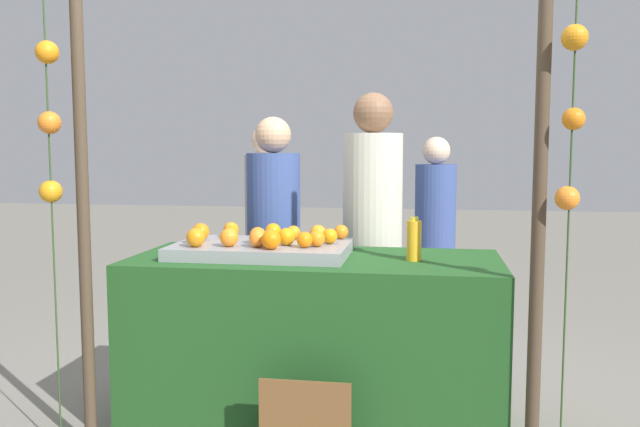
# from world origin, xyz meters

# --- Properties ---
(ground_plane) EXTENTS (24.00, 24.00, 0.00)m
(ground_plane) POSITION_xyz_m (0.00, 0.00, 0.00)
(ground_plane) COLOR gray
(stall_counter) EXTENTS (1.80, 0.77, 0.86)m
(stall_counter) POSITION_xyz_m (0.00, 0.00, 0.43)
(stall_counter) COLOR #1E4C1E
(stall_counter) RESTS_ON ground_plane
(orange_tray) EXTENTS (0.86, 0.55, 0.06)m
(orange_tray) POSITION_xyz_m (-0.27, 0.01, 0.89)
(orange_tray) COLOR gray
(orange_tray) RESTS_ON stall_counter
(orange_0) EXTENTS (0.08, 0.08, 0.08)m
(orange_0) POSITION_xyz_m (0.07, 0.05, 0.96)
(orange_0) COLOR orange
(orange_0) RESTS_ON orange_tray
(orange_1) EXTENTS (0.09, 0.09, 0.09)m
(orange_1) POSITION_xyz_m (-0.55, -0.16, 0.97)
(orange_1) COLOR orange
(orange_1) RESTS_ON orange_tray
(orange_2) EXTENTS (0.08, 0.08, 0.08)m
(orange_2) POSITION_xyz_m (-0.22, -0.04, 0.96)
(orange_2) COLOR orange
(orange_2) RESTS_ON orange_tray
(orange_3) EXTENTS (0.08, 0.08, 0.08)m
(orange_3) POSITION_xyz_m (-0.49, 0.20, 0.96)
(orange_3) COLOR orange
(orange_3) RESTS_ON orange_tray
(orange_4) EXTENTS (0.07, 0.07, 0.07)m
(orange_4) POSITION_xyz_m (-0.46, 0.12, 0.96)
(orange_4) COLOR orange
(orange_4) RESTS_ON orange_tray
(orange_5) EXTENTS (0.09, 0.09, 0.09)m
(orange_5) POSITION_xyz_m (-0.61, 0.07, 0.96)
(orange_5) COLOR orange
(orange_5) RESTS_ON orange_tray
(orange_6) EXTENTS (0.09, 0.09, 0.09)m
(orange_6) POSITION_xyz_m (-0.18, -0.17, 0.97)
(orange_6) COLOR orange
(orange_6) RESTS_ON orange_tray
(orange_7) EXTENTS (0.08, 0.08, 0.08)m
(orange_7) POSITION_xyz_m (-0.03, -0.10, 0.96)
(orange_7) COLOR orange
(orange_7) RESTS_ON orange_tray
(orange_8) EXTENTS (0.07, 0.07, 0.07)m
(orange_8) POSITION_xyz_m (0.10, 0.23, 0.96)
(orange_8) COLOR orange
(orange_8) RESTS_ON orange_tray
(orange_9) EXTENTS (0.08, 0.08, 0.08)m
(orange_9) POSITION_xyz_m (-0.01, 0.14, 0.96)
(orange_9) COLOR orange
(orange_9) RESTS_ON orange_tray
(orange_10) EXTENTS (0.09, 0.09, 0.09)m
(orange_10) POSITION_xyz_m (-0.40, -0.12, 0.96)
(orange_10) COLOR orange
(orange_10) RESTS_ON orange_tray
(orange_11) EXTENTS (0.08, 0.08, 0.08)m
(orange_11) POSITION_xyz_m (0.02, -0.05, 0.96)
(orange_11) COLOR orange
(orange_11) RESTS_ON orange_tray
(orange_12) EXTENTS (0.08, 0.08, 0.08)m
(orange_12) POSITION_xyz_m (-0.60, -0.03, 0.96)
(orange_12) COLOR orange
(orange_12) RESTS_ON orange_tray
(orange_13) EXTENTS (0.09, 0.09, 0.09)m
(orange_13) POSITION_xyz_m (-0.26, -0.12, 0.96)
(orange_13) COLOR orange
(orange_13) RESTS_ON orange_tray
(orange_14) EXTENTS (0.08, 0.08, 0.08)m
(orange_14) POSITION_xyz_m (-0.29, -0.00, 0.96)
(orange_14) COLOR orange
(orange_14) RESTS_ON orange_tray
(orange_15) EXTENTS (0.07, 0.07, 0.07)m
(orange_15) POSITION_xyz_m (-0.14, 0.18, 0.96)
(orange_15) COLOR orange
(orange_15) RESTS_ON orange_tray
(orange_16) EXTENTS (0.08, 0.08, 0.08)m
(orange_16) POSITION_xyz_m (-0.25, 0.16, 0.96)
(orange_16) COLOR orange
(orange_16) RESTS_ON orange_tray
(orange_17) EXTENTS (0.09, 0.09, 0.09)m
(orange_17) POSITION_xyz_m (-0.14, -0.03, 0.96)
(orange_17) COLOR orange
(orange_17) RESTS_ON orange_tray
(juice_bottle) EXTENTS (0.07, 0.07, 0.21)m
(juice_bottle) POSITION_xyz_m (0.48, -0.03, 0.96)
(juice_bottle) COLOR #F3AC20
(juice_bottle) RESTS_ON stall_counter
(vendor_left) EXTENTS (0.32, 0.32, 1.57)m
(vendor_left) POSITION_xyz_m (-0.36, 0.65, 0.73)
(vendor_left) COLOR #384C8C
(vendor_left) RESTS_ON ground_plane
(vendor_right) EXTENTS (0.34, 0.34, 1.71)m
(vendor_right) POSITION_xyz_m (0.23, 0.63, 0.79)
(vendor_right) COLOR beige
(vendor_right) RESTS_ON ground_plane
(crowd_person_0) EXTENTS (0.31, 0.31, 1.55)m
(crowd_person_0) POSITION_xyz_m (-0.61, 1.48, 0.72)
(crowd_person_0) COLOR #99999E
(crowd_person_0) RESTS_ON ground_plane
(crowd_person_1) EXTENTS (0.30, 0.30, 1.47)m
(crowd_person_1) POSITION_xyz_m (0.60, 1.68, 0.69)
(crowd_person_1) COLOR #384C8C
(crowd_person_1) RESTS_ON ground_plane
(canopy_post_left) EXTENTS (0.06, 0.06, 2.34)m
(canopy_post_left) POSITION_xyz_m (-0.98, -0.43, 1.17)
(canopy_post_left) COLOR #473828
(canopy_post_left) RESTS_ON ground_plane
(canopy_post_right) EXTENTS (0.06, 0.06, 2.34)m
(canopy_post_right) POSITION_xyz_m (0.98, -0.43, 1.17)
(canopy_post_right) COLOR #473828
(canopy_post_right) RESTS_ON ground_plane
(garland_strand_left) EXTENTS (0.11, 0.11, 2.21)m
(garland_strand_left) POSITION_xyz_m (-1.11, -0.45, 1.59)
(garland_strand_left) COLOR #2D4C23
(garland_strand_left) RESTS_ON ground_plane
(garland_strand_right) EXTENTS (0.10, 0.11, 2.21)m
(garland_strand_right) POSITION_xyz_m (1.08, -0.48, 1.64)
(garland_strand_right) COLOR #2D4C23
(garland_strand_right) RESTS_ON ground_plane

